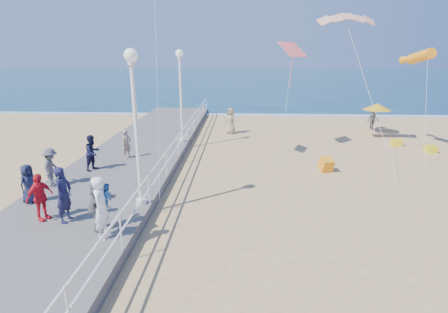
{
  "coord_description": "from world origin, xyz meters",
  "views": [
    {
      "loc": [
        -1.86,
        -11.29,
        5.62
      ],
      "look_at": [
        -2.5,
        2.0,
        1.6
      ],
      "focal_mm": 28.0,
      "sensor_mm": 36.0,
      "label": 1
    }
  ],
  "objects_px": {
    "spectator_0": "(64,195)",
    "spectator_3": "(40,197)",
    "spectator_5": "(99,206)",
    "toddler_held": "(108,196)",
    "spectator_6": "(127,144)",
    "beach_walker_c": "(231,121)",
    "box_kite": "(326,166)",
    "beach_chair_left": "(396,142)",
    "spectator_2": "(51,167)",
    "lamp_post_far": "(181,87)",
    "beach_chair_right": "(431,149)",
    "spectator_4": "(28,184)",
    "lamp_post_mid": "(135,113)",
    "spectator_7": "(93,153)",
    "beach_umbrella": "(377,107)",
    "beach_walker_a": "(373,118)",
    "woman_holding_toddler": "(102,208)"
  },
  "relations": [
    {
      "from": "spectator_0",
      "to": "spectator_3",
      "type": "relative_size",
      "value": 1.17
    },
    {
      "from": "spectator_5",
      "to": "toddler_held",
      "type": "bearing_deg",
      "value": -118.98
    },
    {
      "from": "spectator_5",
      "to": "spectator_6",
      "type": "xyz_separation_m",
      "value": [
        -1.53,
        7.38,
        -0.05
      ]
    },
    {
      "from": "beach_walker_c",
      "to": "toddler_held",
      "type": "bearing_deg",
      "value": -60.32
    },
    {
      "from": "box_kite",
      "to": "beach_chair_left",
      "type": "relative_size",
      "value": 1.09
    },
    {
      "from": "box_kite",
      "to": "spectator_2",
      "type": "bearing_deg",
      "value": -180.0
    },
    {
      "from": "beach_walker_c",
      "to": "box_kite",
      "type": "relative_size",
      "value": 3.05
    },
    {
      "from": "spectator_2",
      "to": "box_kite",
      "type": "bearing_deg",
      "value": -81.46
    },
    {
      "from": "lamp_post_far",
      "to": "beach_chair_right",
      "type": "height_order",
      "value": "lamp_post_far"
    },
    {
      "from": "toddler_held",
      "to": "beach_chair_left",
      "type": "height_order",
      "value": "toddler_held"
    },
    {
      "from": "spectator_4",
      "to": "lamp_post_mid",
      "type": "bearing_deg",
      "value": -71.8
    },
    {
      "from": "spectator_5",
      "to": "beach_chair_right",
      "type": "bearing_deg",
      "value": -46.49
    },
    {
      "from": "spectator_7",
      "to": "beach_walker_c",
      "type": "distance_m",
      "value": 11.11
    },
    {
      "from": "spectator_2",
      "to": "spectator_3",
      "type": "bearing_deg",
      "value": -165.78
    },
    {
      "from": "box_kite",
      "to": "beach_umbrella",
      "type": "xyz_separation_m",
      "value": [
        5.35,
        8.52,
        1.61
      ]
    },
    {
      "from": "spectator_7",
      "to": "spectator_6",
      "type": "bearing_deg",
      "value": -4.39
    },
    {
      "from": "lamp_post_mid",
      "to": "spectator_3",
      "type": "xyz_separation_m",
      "value": [
        -2.84,
        -1.37,
        -2.48
      ]
    },
    {
      "from": "lamp_post_mid",
      "to": "spectator_3",
      "type": "relative_size",
      "value": 3.4
    },
    {
      "from": "toddler_held",
      "to": "beach_chair_left",
      "type": "bearing_deg",
      "value": -45.7
    },
    {
      "from": "spectator_5",
      "to": "beach_umbrella",
      "type": "height_order",
      "value": "beach_umbrella"
    },
    {
      "from": "spectator_4",
      "to": "spectator_0",
      "type": "bearing_deg",
      "value": -106.95
    },
    {
      "from": "toddler_held",
      "to": "spectator_3",
      "type": "height_order",
      "value": "toddler_held"
    },
    {
      "from": "spectator_6",
      "to": "spectator_2",
      "type": "bearing_deg",
      "value": -173.58
    },
    {
      "from": "beach_walker_a",
      "to": "woman_holding_toddler",
      "type": "bearing_deg",
      "value": -153.35
    },
    {
      "from": "spectator_6",
      "to": "spectator_0",
      "type": "bearing_deg",
      "value": -147.7
    },
    {
      "from": "beach_walker_a",
      "to": "box_kite",
      "type": "bearing_deg",
      "value": -144.62
    },
    {
      "from": "beach_walker_c",
      "to": "beach_chair_left",
      "type": "bearing_deg",
      "value": 26.05
    },
    {
      "from": "toddler_held",
      "to": "beach_walker_c",
      "type": "distance_m",
      "value": 15.5
    },
    {
      "from": "beach_walker_a",
      "to": "beach_umbrella",
      "type": "relative_size",
      "value": 0.78
    },
    {
      "from": "beach_chair_left",
      "to": "lamp_post_mid",
      "type": "bearing_deg",
      "value": -142.36
    },
    {
      "from": "lamp_post_mid",
      "to": "lamp_post_far",
      "type": "height_order",
      "value": "same"
    },
    {
      "from": "spectator_5",
      "to": "beach_chair_left",
      "type": "bearing_deg",
      "value": -40.39
    },
    {
      "from": "spectator_5",
      "to": "beach_umbrella",
      "type": "bearing_deg",
      "value": -33.05
    },
    {
      "from": "lamp_post_mid",
      "to": "lamp_post_far",
      "type": "xyz_separation_m",
      "value": [
        0.0,
        9.0,
        0.0
      ]
    },
    {
      "from": "toddler_held",
      "to": "spectator_7",
      "type": "height_order",
      "value": "spectator_7"
    },
    {
      "from": "spectator_0",
      "to": "spectator_4",
      "type": "distance_m",
      "value": 2.41
    },
    {
      "from": "beach_walker_a",
      "to": "beach_chair_right",
      "type": "relative_size",
      "value": 3.04
    },
    {
      "from": "spectator_2",
      "to": "beach_chair_left",
      "type": "relative_size",
      "value": 2.85
    },
    {
      "from": "spectator_0",
      "to": "spectator_2",
      "type": "xyz_separation_m",
      "value": [
        -2.0,
        2.95,
        -0.13
      ]
    },
    {
      "from": "lamp_post_far",
      "to": "spectator_5",
      "type": "xyz_separation_m",
      "value": [
        -0.73,
        -10.87,
        -2.49
      ]
    },
    {
      "from": "beach_umbrella",
      "to": "beach_chair_left",
      "type": "distance_m",
      "value": 3.74
    },
    {
      "from": "spectator_5",
      "to": "box_kite",
      "type": "bearing_deg",
      "value": -42.04
    },
    {
      "from": "woman_holding_toddler",
      "to": "spectator_7",
      "type": "distance_m",
      "value": 6.57
    },
    {
      "from": "beach_umbrella",
      "to": "spectator_2",
      "type": "bearing_deg",
      "value": -144.92
    },
    {
      "from": "beach_walker_c",
      "to": "box_kite",
      "type": "xyz_separation_m",
      "value": [
        4.86,
        -7.99,
        -0.62
      ]
    },
    {
      "from": "lamp_post_far",
      "to": "beach_walker_c",
      "type": "xyz_separation_m",
      "value": [
        2.79,
        3.96,
        -2.74
      ]
    },
    {
      "from": "beach_walker_a",
      "to": "box_kite",
      "type": "relative_size",
      "value": 2.79
    },
    {
      "from": "lamp_post_mid",
      "to": "spectator_0",
      "type": "distance_m",
      "value": 3.41
    },
    {
      "from": "spectator_4",
      "to": "beach_umbrella",
      "type": "distance_m",
      "value": 21.76
    },
    {
      "from": "toddler_held",
      "to": "spectator_4",
      "type": "height_order",
      "value": "toddler_held"
    }
  ]
}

